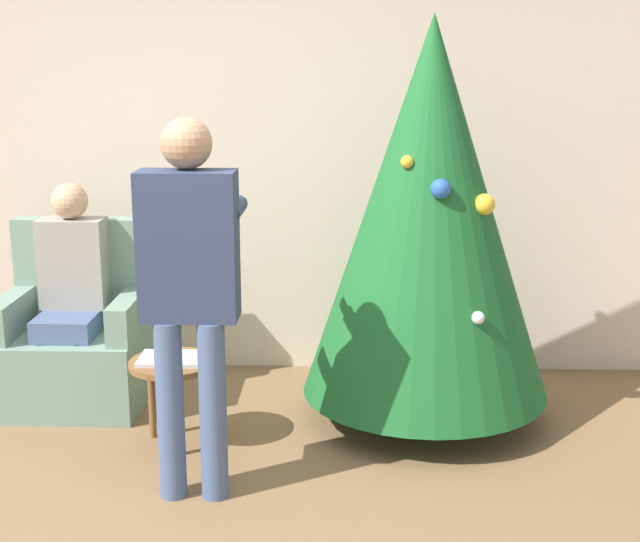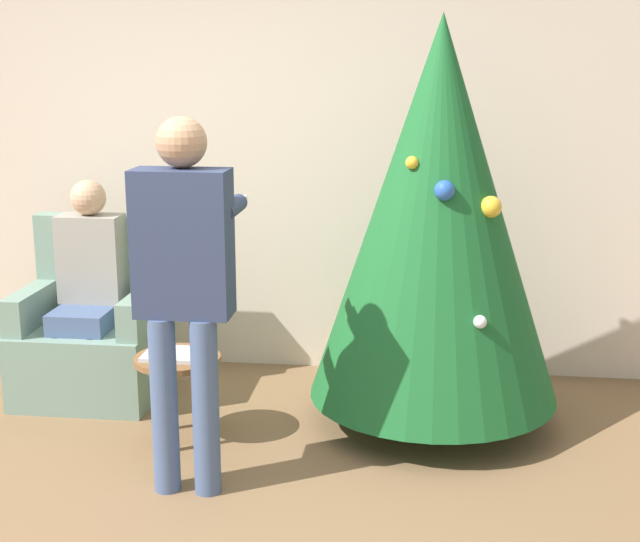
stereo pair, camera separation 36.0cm
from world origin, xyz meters
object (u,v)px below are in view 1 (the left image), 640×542
Objects in this scene: person_standing at (189,276)px; side_stool at (173,373)px; christmas_tree at (429,210)px; person_seated at (71,286)px; armchair at (76,342)px.

person_standing is 3.76× the size of side_stool.
christmas_tree is at bearing 38.47° from person_standing.
person_seated is (-1.95, 0.16, -0.46)m from christmas_tree.
side_stool is at bearing -40.92° from armchair.
armchair is 0.33m from person_seated.
person_standing is (-1.09, -0.87, -0.14)m from christmas_tree.
person_seated reaches higher than armchair.
person_standing is at bearing -50.43° from person_seated.
armchair is at bearing 128.73° from person_standing.
person_standing reaches higher than armchair.
person_standing reaches higher than person_seated.
person_seated is at bearing 140.67° from side_stool.
christmas_tree is at bearing -4.81° from person_seated.
person_standing is (0.85, -1.03, 0.32)m from person_seated.
christmas_tree is at bearing 16.54° from side_stool.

